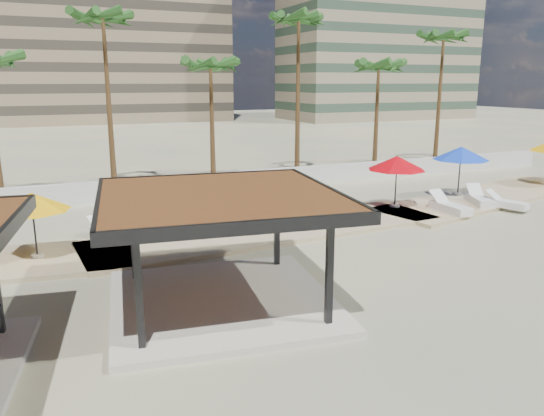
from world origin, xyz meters
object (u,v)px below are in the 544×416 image
(lounger_a, at_px, (105,231))
(lounger_b, at_px, (450,207))
(lounger_d, at_px, (480,200))
(pavilion_central, at_px, (220,239))
(umbrella_c, at_px, (397,163))
(lounger_c, at_px, (507,204))

(lounger_a, distance_m, lounger_b, 16.19)
(lounger_d, bearing_deg, lounger_a, 107.93)
(pavilion_central, bearing_deg, lounger_d, 29.09)
(pavilion_central, xyz_separation_m, lounger_b, (13.63, 5.61, -1.61))
(umbrella_c, relative_size, lounger_b, 1.36)
(umbrella_c, bearing_deg, lounger_c, -25.10)
(pavilion_central, xyz_separation_m, lounger_a, (-2.34, 8.25, -1.66))
(umbrella_c, distance_m, lounger_c, 6.02)
(lounger_a, xyz_separation_m, lounger_c, (19.28, -3.09, 0.02))
(lounger_d, bearing_deg, pavilion_central, 135.10)
(lounger_d, bearing_deg, umbrella_c, 98.13)
(lounger_c, bearing_deg, umbrella_c, 45.09)
(lounger_a, xyz_separation_m, lounger_d, (18.59, -1.95, 0.04))
(lounger_a, height_order, lounger_c, lounger_c)
(pavilion_central, distance_m, lounger_c, 17.78)
(umbrella_c, relative_size, lounger_a, 1.68)
(pavilion_central, distance_m, lounger_b, 14.83)
(lounger_a, bearing_deg, umbrella_c, -117.62)
(umbrella_c, distance_m, lounger_d, 5.04)
(lounger_b, bearing_deg, lounger_c, -97.61)
(lounger_c, bearing_deg, lounger_d, 11.02)
(lounger_c, bearing_deg, lounger_b, 62.34)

